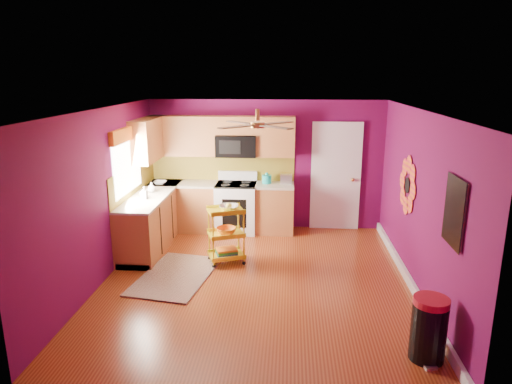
{
  "coord_description": "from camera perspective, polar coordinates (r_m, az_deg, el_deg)",
  "views": [
    {
      "loc": [
        0.46,
        -6.19,
        2.99
      ],
      "look_at": [
        -0.04,
        0.4,
        1.25
      ],
      "focal_mm": 32.0,
      "sensor_mm": 36.0,
      "label": 1
    }
  ],
  "objects": [
    {
      "name": "shag_rug",
      "position": [
        7.12,
        -9.97,
        -10.24
      ],
      "size": [
        1.22,
        1.73,
        0.02
      ],
      "primitive_type": "cube",
      "rotation": [
        0.0,
        0.0,
        -0.16
      ],
      "color": "black",
      "rests_on": "ground"
    },
    {
      "name": "soap_bottle_b",
      "position": [
        8.25,
        -12.92,
        0.59
      ],
      "size": [
        0.14,
        0.14,
        0.18
      ],
      "primitive_type": "imported",
      "color": "white",
      "rests_on": "lower_cabinets"
    },
    {
      "name": "trash_can",
      "position": [
        5.37,
        20.78,
        -15.71
      ],
      "size": [
        0.46,
        0.46,
        0.71
      ],
      "color": "black",
      "rests_on": "ground"
    },
    {
      "name": "soap_bottle_a",
      "position": [
        7.83,
        -13.81,
        -0.1
      ],
      "size": [
        0.09,
        0.1,
        0.21
      ],
      "primitive_type": "imported",
      "color": "#EA3F72",
      "rests_on": "lower_cabinets"
    },
    {
      "name": "upper_cabinetry",
      "position": [
        8.62,
        -7.18,
        6.66
      ],
      "size": [
        2.8,
        2.3,
        1.26
      ],
      "color": "brown",
      "rests_on": "ground"
    },
    {
      "name": "ground",
      "position": [
        6.89,
        0.05,
        -10.99
      ],
      "size": [
        5.0,
        5.0,
        0.0
      ],
      "primitive_type": "plane",
      "color": "maroon",
      "rests_on": "ground"
    },
    {
      "name": "toaster",
      "position": [
        8.67,
        3.79,
        1.62
      ],
      "size": [
        0.22,
        0.15,
        0.18
      ],
      "primitive_type": "cube",
      "color": "beige",
      "rests_on": "lower_cabinets"
    },
    {
      "name": "ceiling_fan",
      "position": [
        6.45,
        0.19,
        8.49
      ],
      "size": [
        1.01,
        1.01,
        0.26
      ],
      "color": "#BF8C3F",
      "rests_on": "ground"
    },
    {
      "name": "room_envelope",
      "position": [
        6.35,
        0.3,
        2.39
      ],
      "size": [
        4.54,
        5.04,
        2.52
      ],
      "color": "#5D0A42",
      "rests_on": "ground"
    },
    {
      "name": "teal_kettle",
      "position": [
        8.7,
        1.35,
        1.65
      ],
      "size": [
        0.18,
        0.18,
        0.21
      ],
      "color": "#16A6A1",
      "rests_on": "lower_cabinets"
    },
    {
      "name": "left_window",
      "position": [
        7.82,
        -15.84,
        4.94
      ],
      "size": [
        0.08,
        1.35,
        1.08
      ],
      "color": "white",
      "rests_on": "ground"
    },
    {
      "name": "counter_dish",
      "position": [
        8.83,
        -11.89,
        1.16
      ],
      "size": [
        0.24,
        0.24,
        0.06
      ],
      "primitive_type": "imported",
      "color": "white",
      "rests_on": "lower_cabinets"
    },
    {
      "name": "panel_door",
      "position": [
        8.92,
        9.93,
        1.77
      ],
      "size": [
        0.95,
        0.11,
        2.15
      ],
      "color": "white",
      "rests_on": "ground"
    },
    {
      "name": "lower_cabinets",
      "position": [
        8.6,
        -8.04,
        -2.73
      ],
      "size": [
        2.81,
        2.31,
        0.94
      ],
      "color": "brown",
      "rests_on": "ground"
    },
    {
      "name": "electric_range",
      "position": [
        8.79,
        -2.48,
        -1.87
      ],
      "size": [
        0.76,
        0.66,
        1.13
      ],
      "color": "white",
      "rests_on": "ground"
    },
    {
      "name": "right_wall_art",
      "position": [
        6.31,
        20.44,
        -0.41
      ],
      "size": [
        0.04,
        2.74,
        1.04
      ],
      "color": "black",
      "rests_on": "ground"
    },
    {
      "name": "counter_cup",
      "position": [
        7.95,
        -13.89,
        -0.3
      ],
      "size": [
        0.12,
        0.12,
        0.1
      ],
      "primitive_type": "imported",
      "color": "white",
      "rests_on": "lower_cabinets"
    },
    {
      "name": "rolling_cart",
      "position": [
        7.33,
        -3.68,
        -5.07
      ],
      "size": [
        0.66,
        0.57,
        1.0
      ],
      "color": "yellow",
      "rests_on": "ground"
    }
  ]
}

